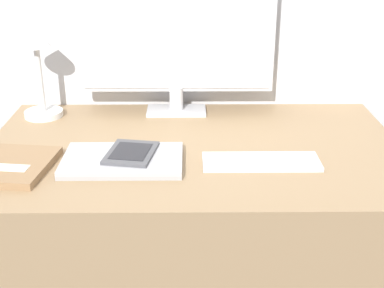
% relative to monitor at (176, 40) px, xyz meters
% --- Properties ---
extents(desk, '(1.25, 0.78, 0.70)m').
position_rel_monitor_xyz_m(desk, '(0.06, -0.31, -0.60)').
color(desk, '#997A56').
rests_on(desk, ground_plane).
extents(monitor, '(0.66, 0.11, 0.47)m').
position_rel_monitor_xyz_m(monitor, '(0.00, 0.00, 0.00)').
color(monitor, silver).
rests_on(monitor, desk).
extents(keyboard, '(0.32, 0.11, 0.01)m').
position_rel_monitor_xyz_m(keyboard, '(0.24, -0.43, -0.25)').
color(keyboard, silver).
rests_on(keyboard, desk).
extents(laptop, '(0.33, 0.21, 0.02)m').
position_rel_monitor_xyz_m(laptop, '(-0.14, -0.43, -0.24)').
color(laptop, '#A3A3A8').
rests_on(laptop, desk).
extents(ereader, '(0.15, 0.18, 0.01)m').
position_rel_monitor_xyz_m(ereader, '(-0.12, -0.41, -0.23)').
color(ereader, '#4C4C51').
rests_on(ereader, laptop).
extents(desk_lamp, '(0.13, 0.13, 0.30)m').
position_rel_monitor_xyz_m(desk_lamp, '(-0.46, -0.04, -0.08)').
color(desk_lamp, white).
rests_on(desk_lamp, desk).
extents(notebook, '(0.23, 0.26, 0.02)m').
position_rel_monitor_xyz_m(notebook, '(-0.44, -0.46, -0.24)').
color(notebook, '#93704C').
rests_on(notebook, desk).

